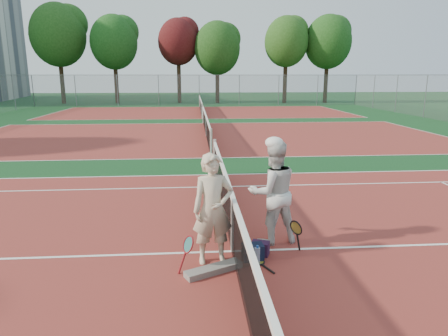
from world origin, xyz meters
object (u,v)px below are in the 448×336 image
object	(u,v)px
racket_red	(188,254)
net_main	(232,224)
water_bottle	(257,257)
player_a	(213,209)
racket_spare	(257,261)
player_b	(273,192)
racket_black_held	(296,237)
sports_bag_navy	(253,252)
sports_bag_purple	(260,248)

from	to	relation	value
racket_red	net_main	bearing A→B (deg)	7.11
water_bottle	player_a	bearing A→B (deg)	164.93
racket_spare	player_b	bearing A→B (deg)	-51.26
racket_black_held	sports_bag_navy	size ratio (longest dim) A/B	1.70
player_b	water_bottle	bearing A→B (deg)	55.12
net_main	racket_spare	xyz separation A→B (m)	(0.36, -0.43, -0.49)
racket_red	sports_bag_purple	distance (m)	1.31
player_a	racket_red	xyz separation A→B (m)	(-0.40, -0.28, -0.62)
player_b	water_bottle	world-z (taller)	player_b
player_b	sports_bag_purple	bearing A→B (deg)	50.41
racket_red	sports_bag_purple	bearing A→B (deg)	-11.94
net_main	racket_red	world-z (taller)	net_main
racket_spare	water_bottle	xyz separation A→B (m)	(-0.02, -0.10, 0.14)
sports_bag_navy	sports_bag_purple	size ratio (longest dim) A/B	1.18
racket_red	sports_bag_navy	distance (m)	1.11
net_main	racket_red	distance (m)	1.01
net_main	player_b	xyz separation A→B (m)	(0.76, 0.38, 0.43)
racket_black_held	water_bottle	world-z (taller)	racket_black_held
racket_black_held	water_bottle	distance (m)	0.85
racket_black_held	sports_bag_purple	xyz separation A→B (m)	(-0.61, -0.04, -0.17)
player_a	player_b	bearing A→B (deg)	25.70
water_bottle	sports_bag_purple	bearing A→B (deg)	73.40
player_a	water_bottle	world-z (taller)	player_a
player_b	racket_red	size ratio (longest dim) A/B	3.34
racket_red	water_bottle	bearing A→B (deg)	-28.21
net_main	sports_bag_purple	world-z (taller)	net_main
racket_black_held	racket_spare	bearing A→B (deg)	-16.85
player_b	sports_bag_purple	size ratio (longest dim) A/B	6.48
player_b	sports_bag_navy	size ratio (longest dim) A/B	5.49
net_main	sports_bag_navy	xyz separation A→B (m)	(0.31, -0.34, -0.37)
racket_red	sports_bag_navy	bearing A→B (deg)	-17.58
racket_black_held	sports_bag_purple	distance (m)	0.64
sports_bag_navy	water_bottle	bearing A→B (deg)	-78.36
water_bottle	racket_spare	bearing A→B (deg)	81.79
sports_bag_purple	player_b	bearing A→B (deg)	61.11
net_main	water_bottle	world-z (taller)	net_main
net_main	racket_black_held	distance (m)	1.10
sports_bag_navy	sports_bag_purple	xyz separation A→B (m)	(0.15, 0.17, -0.02)
racket_black_held	sports_bag_navy	xyz separation A→B (m)	(-0.77, -0.21, -0.16)
racket_spare	player_a	bearing A→B (deg)	58.12
racket_spare	sports_bag_purple	bearing A→B (deg)	-44.95
net_main	sports_bag_purple	distance (m)	0.63
racket_black_held	player_b	bearing A→B (deg)	-98.84
player_a	racket_red	size ratio (longest dim) A/B	3.20
sports_bag_purple	player_a	bearing A→B (deg)	-167.07
racket_spare	water_bottle	size ratio (longest dim) A/B	2.00
racket_red	racket_black_held	distance (m)	1.89
racket_red	sports_bag_purple	world-z (taller)	racket_red
sports_bag_purple	racket_black_held	bearing A→B (deg)	3.78
racket_red	racket_spare	world-z (taller)	racket_red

